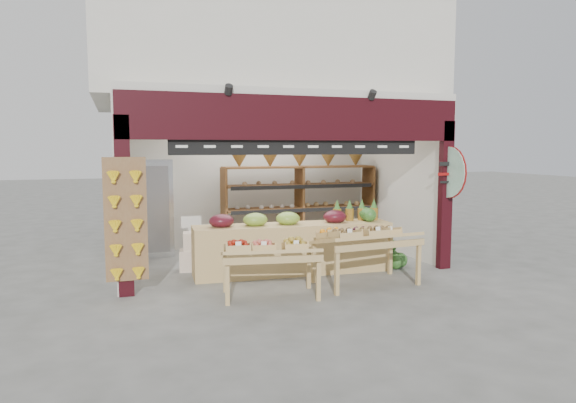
# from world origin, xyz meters

# --- Properties ---
(ground) EXTENTS (60.00, 60.00, 0.00)m
(ground) POSITION_xyz_m (0.00, 0.00, 0.00)
(ground) COLOR #61615C
(ground) RESTS_ON ground
(shop_structure) EXTENTS (6.36, 5.12, 5.40)m
(shop_structure) POSITION_xyz_m (0.00, 1.61, 3.92)
(shop_structure) COLOR beige
(shop_structure) RESTS_ON ground
(banana_board) EXTENTS (0.60, 0.15, 1.80)m
(banana_board) POSITION_xyz_m (-2.73, -1.17, 1.12)
(banana_board) COLOR olive
(banana_board) RESTS_ON ground
(gift_sign) EXTENTS (0.04, 0.93, 0.92)m
(gift_sign) POSITION_xyz_m (2.75, -1.15, 1.75)
(gift_sign) COLOR #AAD5BF
(gift_sign) RESTS_ON ground
(back_shelving) EXTENTS (3.37, 0.55, 2.05)m
(back_shelving) POSITION_xyz_m (0.91, 1.56, 1.25)
(back_shelving) COLOR brown
(back_shelving) RESTS_ON ground
(refrigerator) EXTENTS (0.82, 0.82, 1.95)m
(refrigerator) POSITION_xyz_m (-2.19, 1.82, 0.98)
(refrigerator) COLOR silver
(refrigerator) RESTS_ON ground
(cardboard_stack) EXTENTS (1.04, 0.75, 0.69)m
(cardboard_stack) POSITION_xyz_m (-1.35, 0.21, 0.25)
(cardboard_stack) COLOR silver
(cardboard_stack) RESTS_ON ground
(mid_counter) EXTENTS (3.49, 0.86, 1.08)m
(mid_counter) POSITION_xyz_m (0.04, -0.51, 0.47)
(mid_counter) COLOR tan
(mid_counter) RESTS_ON ground
(display_table_left) EXTENTS (1.52, 1.00, 0.92)m
(display_table_left) POSITION_xyz_m (-0.83, -1.69, 0.69)
(display_table_left) COLOR tan
(display_table_left) RESTS_ON ground
(display_table_right) EXTENTS (1.66, 1.01, 1.02)m
(display_table_right) POSITION_xyz_m (0.84, -1.56, 0.79)
(display_table_right) COLOR tan
(display_table_right) RESTS_ON ground
(watermelon_pile) EXTENTS (0.67, 0.69, 0.52)m
(watermelon_pile) POSITION_xyz_m (1.84, -0.61, 0.20)
(watermelon_pile) COLOR #1B4B19
(watermelon_pile) RESTS_ON ground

